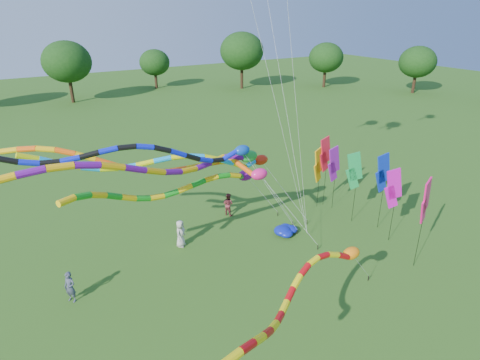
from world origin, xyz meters
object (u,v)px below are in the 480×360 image
tube_kite_red (315,280)px  person_a (180,233)px  blue_nylon_heap (278,230)px  person_c (228,204)px  person_b (70,287)px  tube_kite_orange (171,165)px

tube_kite_red → person_a: bearing=75.6°
blue_nylon_heap → tube_kite_red: bearing=-118.9°
tube_kite_red → person_c: 12.78m
person_b → person_c: bearing=69.4°
tube_kite_red → person_c: tube_kite_red is taller
blue_nylon_heap → person_a: size_ratio=1.02×
person_c → person_a: bearing=87.9°
tube_kite_orange → person_b: 7.42m
person_b → person_c: 11.25m
tube_kite_red → tube_kite_orange: (-1.88, 8.88, 1.91)m
person_b → person_a: bearing=65.7°
tube_kite_orange → person_c: 7.64m
tube_kite_orange → person_c: tube_kite_orange is taller
tube_kite_red → tube_kite_orange: size_ratio=0.76×
tube_kite_red → blue_nylon_heap: size_ratio=6.40×
tube_kite_red → person_a: 10.56m
tube_kite_red → blue_nylon_heap: 10.17m
tube_kite_orange → person_a: 4.99m
tube_kite_red → person_b: 11.57m
person_b → tube_kite_orange: bearing=55.7°
tube_kite_red → person_a: tube_kite_red is taller
blue_nylon_heap → person_c: person_c is taller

